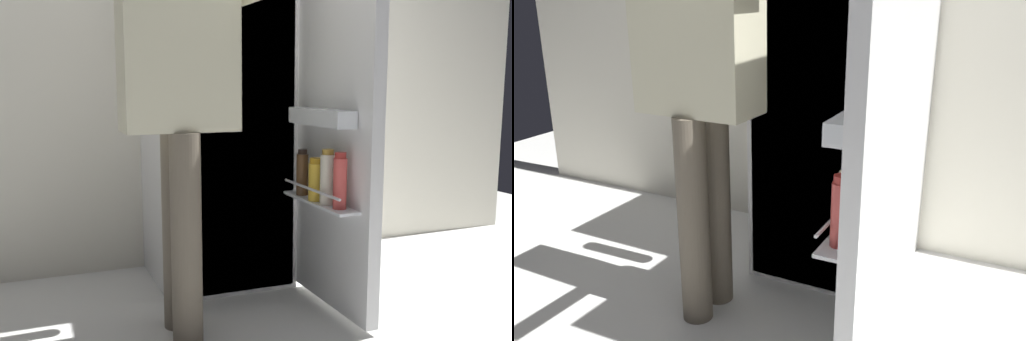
% 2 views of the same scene
% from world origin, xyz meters
% --- Properties ---
extents(ground_plane, '(6.36, 6.36, 0.00)m').
position_xyz_m(ground_plane, '(0.00, 0.00, 0.00)').
color(ground_plane, silver).
extents(kitchen_wall, '(4.40, 0.10, 2.45)m').
position_xyz_m(kitchen_wall, '(0.00, 0.91, 1.22)').
color(kitchen_wall, silver).
rests_on(kitchen_wall, ground_plane).
extents(refrigerator, '(0.70, 1.25, 1.78)m').
position_xyz_m(refrigerator, '(0.03, 0.50, 0.89)').
color(refrigerator, white).
rests_on(refrigerator, ground_plane).
extents(person, '(0.54, 0.76, 1.66)m').
position_xyz_m(person, '(-0.33, -0.06, 1.00)').
color(person, '#665B4C').
rests_on(person, ground_plane).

